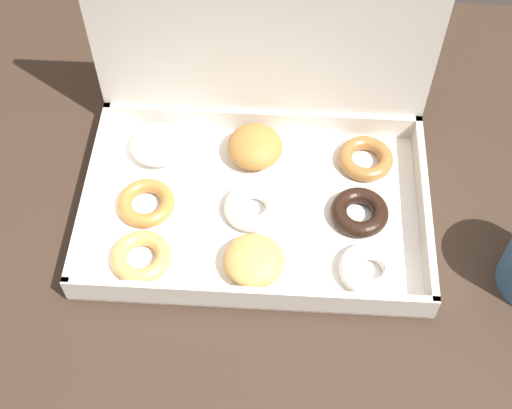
% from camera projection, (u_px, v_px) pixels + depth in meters
% --- Properties ---
extents(dining_table, '(1.16, 0.77, 0.70)m').
position_uv_depth(dining_table, '(283.00, 257.00, 0.90)').
color(dining_table, '#38281E').
rests_on(dining_table, ground_plane).
extents(donut_box, '(0.39, 0.26, 0.26)m').
position_uv_depth(donut_box, '(256.00, 160.00, 0.80)').
color(donut_box, white).
rests_on(donut_box, dining_table).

